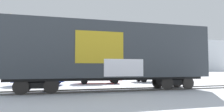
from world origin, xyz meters
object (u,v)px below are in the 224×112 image
at_px(parked_car_blue, 39,76).
at_px(parked_car_silver, 153,74).
at_px(parked_car_red, 98,75).
at_px(freight_car, 111,52).
at_px(flagpole, 10,37).

xyz_separation_m(parked_car_blue, parked_car_silver, (11.95, 0.57, 0.04)).
bearing_deg(parked_car_silver, parked_car_red, -177.68).
relative_size(freight_car, parked_car_blue, 3.01).
height_order(flagpole, parked_car_silver, flagpole).
bearing_deg(parked_car_red, parked_car_blue, -176.77).
bearing_deg(freight_car, parked_car_red, 82.96).
xyz_separation_m(freight_car, flagpole, (-7.97, 11.16, 2.31)).
height_order(parked_car_red, parked_car_silver, parked_car_silver).
height_order(flagpole, parked_car_blue, flagpole).
bearing_deg(parked_car_red, flagpole, 150.22).
bearing_deg(freight_car, flagpole, 125.55).
relative_size(flagpole, parked_car_silver, 1.74).
bearing_deg(parked_car_blue, parked_car_silver, 2.74).
distance_m(freight_car, parked_car_red, 6.47).
distance_m(parked_car_blue, parked_car_silver, 11.97).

